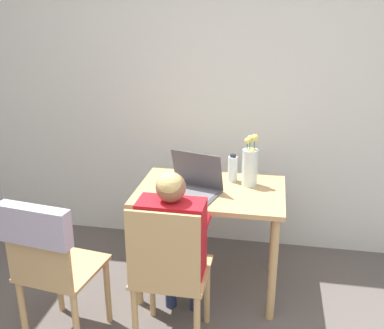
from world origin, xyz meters
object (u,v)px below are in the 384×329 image
at_px(chair_occupied, 169,275).
at_px(water_bottle, 233,169).
at_px(chair_spare, 47,253).
at_px(flower_vase, 250,165).
at_px(person_seated, 174,236).
at_px(laptop, 193,184).

distance_m(chair_occupied, water_bottle, 0.89).
bearing_deg(chair_spare, chair_occupied, -160.52).
height_order(flower_vase, water_bottle, flower_vase).
xyz_separation_m(chair_occupied, person_seated, (0.00, 0.12, 0.18)).
relative_size(chair_occupied, chair_spare, 0.99).
bearing_deg(chair_occupied, flower_vase, -116.51).
height_order(chair_occupied, chair_spare, chair_spare).
distance_m(chair_spare, laptop, 0.96).
relative_size(chair_spare, water_bottle, 4.81).
height_order(chair_occupied, person_seated, person_seated).
distance_m(person_seated, water_bottle, 0.73).
bearing_deg(chair_occupied, laptop, -92.90).
bearing_deg(chair_occupied, water_bottle, -107.68).
bearing_deg(flower_vase, laptop, -151.86).
relative_size(chair_occupied, flower_vase, 2.60).
xyz_separation_m(chair_spare, laptop, (0.66, 0.67, 0.17)).
distance_m(chair_occupied, flower_vase, 0.91).
relative_size(chair_occupied, person_seated, 0.86).
bearing_deg(flower_vase, chair_spare, -139.36).
xyz_separation_m(person_seated, laptop, (0.03, 0.43, 0.14)).
relative_size(person_seated, water_bottle, 5.51).
bearing_deg(flower_vase, water_bottle, 156.15).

